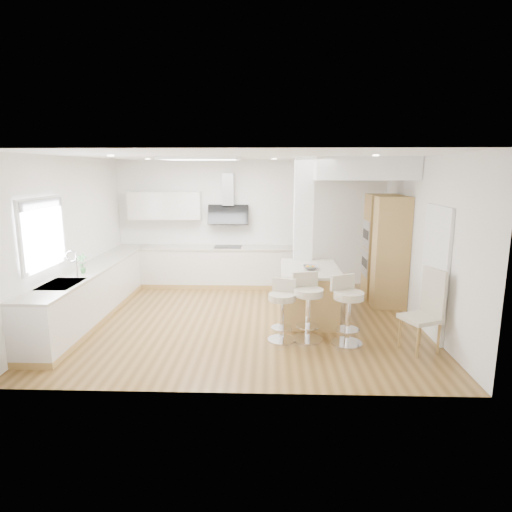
{
  "coord_description": "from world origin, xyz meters",
  "views": [
    {
      "loc": [
        0.43,
        -7.09,
        2.57
      ],
      "look_at": [
        0.18,
        0.4,
        1.06
      ],
      "focal_mm": 30.0,
      "sensor_mm": 36.0,
      "label": 1
    }
  ],
  "objects_px": {
    "bar_stool_b": "(308,303)",
    "bar_stool_a": "(282,307)",
    "peninsula": "(309,292)",
    "dining_chair": "(427,307)",
    "bar_stool_c": "(347,307)"
  },
  "relations": [
    {
      "from": "bar_stool_b",
      "to": "bar_stool_a",
      "type": "bearing_deg",
      "value": 171.82
    },
    {
      "from": "peninsula",
      "to": "dining_chair",
      "type": "relative_size",
      "value": 1.27
    },
    {
      "from": "bar_stool_a",
      "to": "bar_stool_c",
      "type": "height_order",
      "value": "bar_stool_c"
    },
    {
      "from": "bar_stool_a",
      "to": "peninsula",
      "type": "bearing_deg",
      "value": 78.7
    },
    {
      "from": "bar_stool_b",
      "to": "bar_stool_c",
      "type": "relative_size",
      "value": 1.0
    },
    {
      "from": "bar_stool_a",
      "to": "dining_chair",
      "type": "xyz_separation_m",
      "value": [
        2.06,
        -0.27,
        0.11
      ]
    },
    {
      "from": "peninsula",
      "to": "dining_chair",
      "type": "xyz_separation_m",
      "value": [
        1.56,
        -1.33,
        0.18
      ]
    },
    {
      "from": "bar_stool_c",
      "to": "bar_stool_b",
      "type": "bearing_deg",
      "value": 141.88
    },
    {
      "from": "bar_stool_a",
      "to": "dining_chair",
      "type": "relative_size",
      "value": 0.79
    },
    {
      "from": "peninsula",
      "to": "bar_stool_b",
      "type": "distance_m",
      "value": 1.04
    },
    {
      "from": "bar_stool_a",
      "to": "bar_stool_b",
      "type": "height_order",
      "value": "bar_stool_b"
    },
    {
      "from": "peninsula",
      "to": "bar_stool_b",
      "type": "xyz_separation_m",
      "value": [
        -0.11,
        -1.02,
        0.12
      ]
    },
    {
      "from": "peninsula",
      "to": "bar_stool_c",
      "type": "xyz_separation_m",
      "value": [
        0.46,
        -1.16,
        0.12
      ]
    },
    {
      "from": "peninsula",
      "to": "dining_chair",
      "type": "height_order",
      "value": "dining_chair"
    },
    {
      "from": "peninsula",
      "to": "dining_chair",
      "type": "distance_m",
      "value": 2.06
    }
  ]
}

